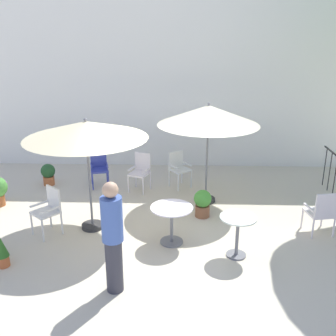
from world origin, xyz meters
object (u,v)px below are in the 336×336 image
Objects in this scene: patio_umbrella_0 at (86,131)px; standing_person at (113,236)px; cafe_table_0 at (238,229)px; patio_chair_3 at (322,211)px; patio_umbrella_1 at (208,116)px; potted_plant_0 at (48,174)px; cafe_table_1 at (172,218)px; patio_chair_0 at (141,170)px; potted_plant_3 at (203,203)px; potted_plant_4 at (1,251)px; patio_chair_2 at (49,208)px; patio_chair_1 at (99,166)px; patio_chair_4 at (178,167)px.

patio_umbrella_0 reaches higher than standing_person.
cafe_table_0 is 0.43× the size of standing_person.
patio_umbrella_0 is at bearing 178.34° from patio_chair_3.
potted_plant_0 is (-4.01, 0.92, -1.73)m from patio_umbrella_1.
patio_chair_0 is at bearing 107.79° from cafe_table_1.
potted_plant_3 is 0.34× the size of standing_person.
patio_umbrella_1 is at bearing 38.11° from potted_plant_4.
patio_chair_3 is 2.37m from potted_plant_3.
standing_person is at bearing -48.55° from patio_chair_2.
patio_umbrella_1 is 3.91m from standing_person.
potted_plant_4 is (0.42, -3.73, -0.01)m from potted_plant_0.
cafe_table_1 is at bearing -41.13° from potted_plant_0.
patio_chair_2 is 2.70m from potted_plant_0.
potted_plant_3 is (2.56, -1.75, -0.20)m from patio_chair_1.
patio_chair_0 reaches higher than potted_plant_3.
potted_plant_0 is at bearing 143.48° from cafe_table_0.
cafe_table_0 is 3.63m from patio_chair_2.
patio_chair_0 is at bearing 123.39° from cafe_table_0.
patio_chair_2 is 1.67× the size of potted_plant_0.
potted_plant_3 is (3.03, 0.83, -0.22)m from patio_chair_2.
standing_person reaches higher than patio_chair_1.
patio_chair_3 is at bearing -27.19° from patio_chair_1.
potted_plant_0 is (-3.36, -0.02, -0.22)m from patio_chair_4.
patio_chair_1 is at bearing 165.76° from patio_chair_0.
patio_umbrella_1 is at bearing 144.44° from patio_chair_3.
patio_chair_2 is 0.52× the size of standing_person.
patio_umbrella_1 is 3.04m from patio_chair_3.
patio_umbrella_0 is at bearing -165.20° from potted_plant_3.
patio_umbrella_0 is 1.69m from patio_chair_2.
cafe_table_0 is at bearing -71.31° from potted_plant_3.
patio_umbrella_0 is at bearing -54.70° from potted_plant_0.
patio_chair_3 is 4.19m from standing_person.
potted_plant_4 is (-4.00, -0.46, -0.23)m from cafe_table_0.
patio_chair_0 is 4.32m from patio_chair_3.
standing_person is at bearing -153.31° from patio_chair_3.
patio_umbrella_1 is 3.04× the size of cafe_table_0.
potted_plant_4 is (-5.73, -1.29, -0.21)m from patio_chair_3.
patio_umbrella_1 is at bearing -12.87° from potted_plant_0.
standing_person is (1.09, -4.34, 0.40)m from patio_chair_1.
cafe_table_0 is at bearing 6.60° from potted_plant_4.
patio_umbrella_1 is 3.22m from patio_chair_1.
patio_chair_1 reaches higher than cafe_table_0.
patio_chair_1 is 1.68× the size of potted_plant_0.
cafe_table_1 is 1.41× the size of potted_plant_0.
patio_chair_1 reaches higher than patio_chair_0.
patio_umbrella_0 reaches higher than cafe_table_0.
cafe_table_1 is at bearing -172.07° from patio_chair_3.
patio_umbrella_0 is 2.67m from patio_chair_0.
potted_plant_0 is (-1.64, 2.31, -1.72)m from patio_umbrella_0.
cafe_table_0 is (0.41, -2.36, -1.51)m from patio_umbrella_1.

